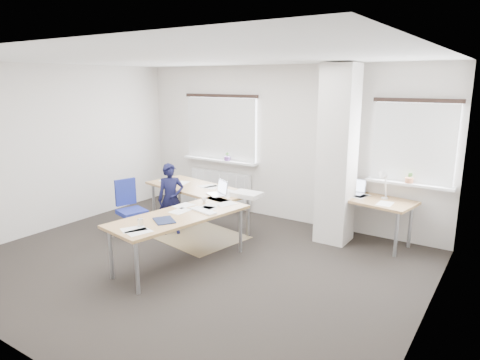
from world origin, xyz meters
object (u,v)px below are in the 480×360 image
Objects in this scene: desk_main at (193,202)px; desk_side at (368,201)px; task_chair at (132,220)px; person at (171,199)px.

desk_side reaches higher than desk_main.
desk_main reaches higher than task_chair.
desk_side is 3.85m from task_chair.
desk_main is at bearing 29.04° from task_chair.
task_chair is at bearing -157.84° from desk_main.
person reaches higher than task_chair.
person is at bearing 57.55° from task_chair.
task_chair is (-3.35, -1.85, -0.43)m from desk_side.
desk_side is (2.22, 1.60, -0.01)m from desk_main.
task_chair is (-1.13, -0.24, -0.43)m from desk_main.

